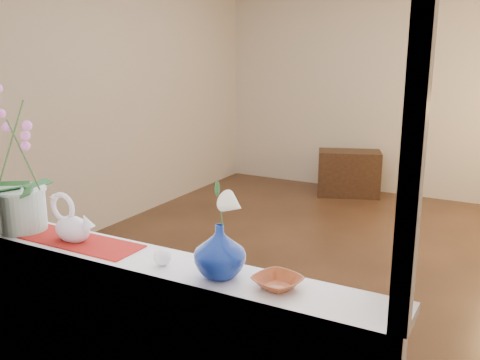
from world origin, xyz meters
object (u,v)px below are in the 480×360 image
at_px(amber_dish, 277,283).
at_px(side_table, 349,173).
at_px(blue_vase, 220,247).
at_px(swan, 72,219).
at_px(paperweight, 162,257).
at_px(orchid_pot, 17,160).

relative_size(amber_dish, side_table, 0.20).
xyz_separation_m(blue_vase, side_table, (-0.90, 4.52, -0.76)).
relative_size(swan, paperweight, 3.41).
bearing_deg(side_table, orchid_pot, -112.57).
bearing_deg(orchid_pot, amber_dish, 0.60).
distance_m(paperweight, side_table, 4.64).
bearing_deg(side_table, swan, -108.65).
xyz_separation_m(orchid_pot, side_table, (0.17, 4.52, -0.98)).
bearing_deg(swan, blue_vase, 23.41).
height_order(orchid_pot, amber_dish, orchid_pot).
distance_m(blue_vase, amber_dish, 0.25).
relative_size(orchid_pot, paperweight, 9.47).
bearing_deg(blue_vase, side_table, 101.21).
relative_size(paperweight, side_table, 0.10).
relative_size(orchid_pot, blue_vase, 2.88).
distance_m(paperweight, amber_dish, 0.48).
height_order(blue_vase, paperweight, blue_vase).
relative_size(blue_vase, side_table, 0.32).
xyz_separation_m(blue_vase, paperweight, (-0.25, -0.02, -0.08)).
height_order(blue_vase, amber_dish, blue_vase).
bearing_deg(amber_dish, paperweight, -175.98).
relative_size(swan, blue_vase, 1.04).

